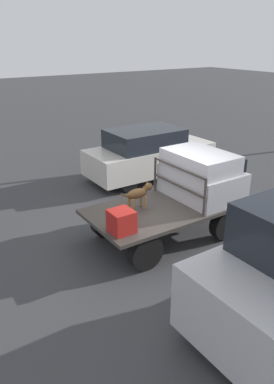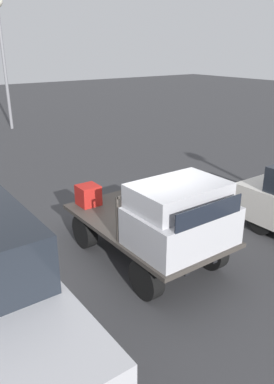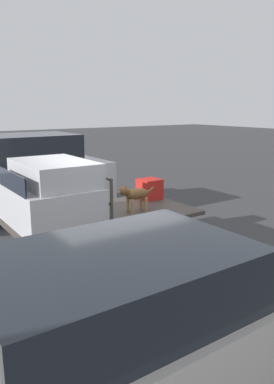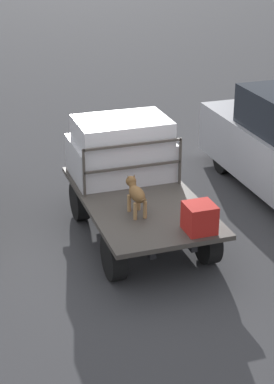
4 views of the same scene
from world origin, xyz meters
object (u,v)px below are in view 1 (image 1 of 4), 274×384
at_px(cargo_crate, 122,221).
at_px(parked_sedan, 149,153).
at_px(dog, 139,193).
at_px(flatbed_truck, 165,215).

distance_m(cargo_crate, parked_sedan, 5.38).
bearing_deg(cargo_crate, parked_sedan, 49.07).
xyz_separation_m(dog, cargo_crate, (-0.91, -0.73, -0.13)).
relative_size(dog, parked_sedan, 0.20).
relative_size(dog, cargo_crate, 1.87).
distance_m(flatbed_truck, parked_sedan, 4.14).
bearing_deg(flatbed_truck, parked_sedan, 60.12).
bearing_deg(dog, flatbed_truck, -32.21).
bearing_deg(cargo_crate, dog, 38.67).
relative_size(flatbed_truck, parked_sedan, 0.84).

